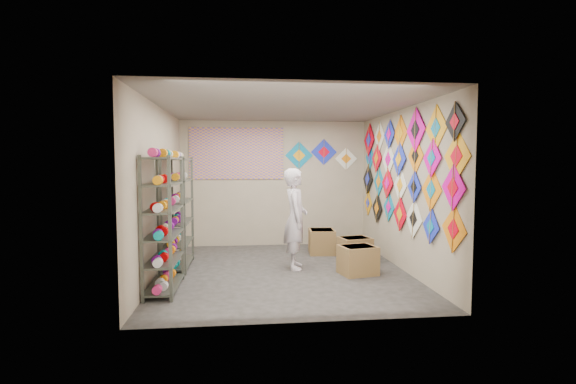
{
  "coord_description": "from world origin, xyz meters",
  "views": [
    {
      "loc": [
        -0.66,
        -6.79,
        1.8
      ],
      "look_at": [
        0.1,
        0.3,
        1.3
      ],
      "focal_mm": 26.0,
      "sensor_mm": 36.0,
      "label": 1
    }
  ],
  "objects": [
    {
      "name": "shelf_rack_front",
      "position": [
        -1.78,
        -0.85,
        0.95
      ],
      "size": [
        0.4,
        1.1,
        1.9
      ],
      "primitive_type": "cube",
      "color": "#4C5147",
      "rests_on": "ground"
    },
    {
      "name": "room_walls",
      "position": [
        0.0,
        0.0,
        1.64
      ],
      "size": [
        4.5,
        4.5,
        4.5
      ],
      "color": "tan",
      "rests_on": "ground"
    },
    {
      "name": "poster",
      "position": [
        -0.8,
        2.23,
        2.0
      ],
      "size": [
        2.0,
        0.01,
        1.1
      ],
      "primitive_type": "cube",
      "color": "#674AA1",
      "rests_on": "room_walls"
    },
    {
      "name": "shopkeeper",
      "position": [
        0.21,
        0.18,
        0.85
      ],
      "size": [
        0.7,
        0.52,
        1.71
      ],
      "primitive_type": "imported",
      "rotation": [
        0.0,
        0.0,
        1.48
      ],
      "color": "silver",
      "rests_on": "ground"
    },
    {
      "name": "kite_wall_display",
      "position": [
        1.98,
        0.0,
        1.67
      ],
      "size": [
        0.06,
        4.31,
        2.04
      ],
      "color": "orange",
      "rests_on": "room_walls"
    },
    {
      "name": "shelf_rack_back",
      "position": [
        -1.78,
        0.45,
        0.95
      ],
      "size": [
        0.4,
        1.1,
        1.9
      ],
      "primitive_type": "cube",
      "color": "#4C5147",
      "rests_on": "ground"
    },
    {
      "name": "string_spools",
      "position": [
        -1.78,
        -0.2,
        1.05
      ],
      "size": [
        0.12,
        2.36,
        0.12
      ],
      "color": "#E42670",
      "rests_on": "ground"
    },
    {
      "name": "ground",
      "position": [
        0.0,
        0.0,
        0.0
      ],
      "size": [
        4.5,
        4.5,
        0.0
      ],
      "primitive_type": "plane",
      "color": "#2B2825"
    },
    {
      "name": "carton_a",
      "position": [
        1.17,
        -0.31,
        0.23
      ],
      "size": [
        0.64,
        0.57,
        0.46
      ],
      "primitive_type": "cube",
      "rotation": [
        0.0,
        0.0,
        0.22
      ],
      "color": "brown",
      "rests_on": "ground"
    },
    {
      "name": "carton_b",
      "position": [
        1.36,
        0.55,
        0.22
      ],
      "size": [
        0.62,
        0.55,
        0.44
      ],
      "primitive_type": "cube",
      "rotation": [
        0.0,
        0.0,
        0.21
      ],
      "color": "brown",
      "rests_on": "ground"
    },
    {
      "name": "back_wall_kites",
      "position": [
        1.02,
        2.24,
        1.97
      ],
      "size": [
        1.6,
        0.02,
        0.68
      ],
      "color": "#0779A6",
      "rests_on": "room_walls"
    },
    {
      "name": "carton_c",
      "position": [
        0.88,
        1.28,
        0.24
      ],
      "size": [
        0.54,
        0.59,
        0.48
      ],
      "primitive_type": "cube",
      "rotation": [
        0.0,
        0.0,
        -0.08
      ],
      "color": "brown",
      "rests_on": "ground"
    }
  ]
}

